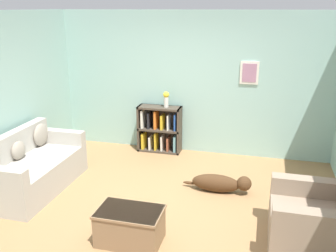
{
  "coord_description": "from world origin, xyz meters",
  "views": [
    {
      "loc": [
        1.25,
        -4.43,
        2.64
      ],
      "look_at": [
        0.0,
        0.4,
        1.05
      ],
      "focal_mm": 40.0,
      "sensor_mm": 36.0,
      "label": 1
    }
  ],
  "objects": [
    {
      "name": "bookshelf",
      "position": [
        -0.59,
        2.05,
        0.42
      ],
      "size": [
        0.81,
        0.3,
        0.88
      ],
      "color": "#42382D",
      "rests_on": "ground_plane"
    },
    {
      "name": "ground_plane",
      "position": [
        0.0,
        0.0,
        0.0
      ],
      "size": [
        14.0,
        14.0,
        0.0
      ],
      "primitive_type": "plane",
      "color": "#997047"
    },
    {
      "name": "coffee_table",
      "position": [
        -0.13,
        -0.87,
        0.22
      ],
      "size": [
        0.76,
        0.5,
        0.41
      ],
      "color": "#846647",
      "rests_on": "ground_plane"
    },
    {
      "name": "vase",
      "position": [
        -0.46,
        2.03,
        1.04
      ],
      "size": [
        0.11,
        0.11,
        0.29
      ],
      "color": "silver",
      "rests_on": "bookshelf"
    },
    {
      "name": "wall_back",
      "position": [
        0.0,
        2.25,
        1.3
      ],
      "size": [
        5.6,
        0.13,
        2.6
      ],
      "color": "#93BCB2",
      "rests_on": "ground_plane"
    },
    {
      "name": "couch",
      "position": [
        -2.04,
        0.04,
        0.33
      ],
      "size": [
        0.87,
        1.74,
        0.86
      ],
      "color": "#ADA89E",
      "rests_on": "ground_plane"
    },
    {
      "name": "dog",
      "position": [
        0.75,
        0.64,
        0.14
      ],
      "size": [
        1.03,
        0.24,
        0.29
      ],
      "color": "#472D19",
      "rests_on": "ground_plane"
    },
    {
      "name": "recliner_chair",
      "position": [
        1.98,
        -0.42,
        0.36
      ],
      "size": [
        0.94,
        0.98,
        1.04
      ],
      "color": "gray",
      "rests_on": "ground_plane"
    }
  ]
}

